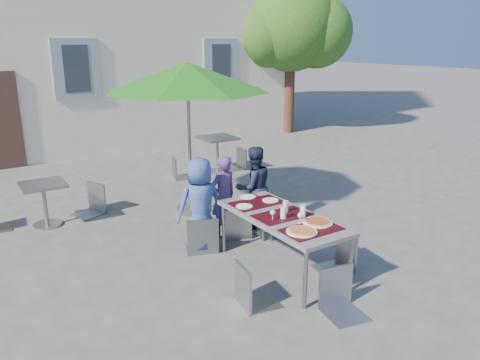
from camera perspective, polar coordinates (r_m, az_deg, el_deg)
ground at (r=5.87m, az=1.52°, el=-12.34°), size 90.00×90.00×0.00m
tree at (r=15.10m, az=6.26°, el=18.09°), size 3.60×3.00×4.70m
dining_table at (r=5.89m, az=5.14°, el=-4.80°), size 0.80×1.85×0.76m
pizza_near_left at (r=5.38m, az=7.53°, el=-6.19°), size 0.36×0.36×0.03m
pizza_near_right at (r=5.67m, az=9.44°, el=-5.08°), size 0.36×0.36×0.03m
glassware at (r=5.80m, az=6.08°, el=-3.77°), size 0.45×0.46×0.15m
place_settings at (r=6.34m, az=1.77°, el=-2.57°), size 0.69×0.52×0.01m
child_0 at (r=6.48m, az=-4.88°, el=-3.04°), size 0.69×0.49×1.34m
child_1 at (r=6.92m, az=-2.07°, el=-2.07°), size 0.49×0.36×1.25m
child_2 at (r=7.28m, az=1.64°, el=-0.91°), size 0.66×0.41×1.30m
chair_0 at (r=6.44m, az=-4.74°, el=-4.02°), size 0.56×0.56×0.98m
chair_1 at (r=6.90m, az=-0.35°, el=-2.95°), size 0.52×0.52×0.91m
chair_2 at (r=6.98m, az=4.36°, el=-3.11°), size 0.44×0.45×0.85m
chair_3 at (r=5.16m, az=1.39°, el=-9.80°), size 0.48×0.48×0.94m
chair_4 at (r=6.09m, az=12.26°, el=-5.88°), size 0.48×0.48×0.94m
chair_5 at (r=5.17m, az=12.37°, el=-10.15°), size 0.49×0.49×0.94m
patio_umbrella at (r=7.65m, az=-6.42°, el=12.25°), size 2.68×2.68×2.52m
cafe_table_0 at (r=7.98m, az=-22.75°, el=-2.02°), size 0.66×0.66×0.71m
bg_chair_r_0 at (r=8.28m, az=-17.80°, el=-0.11°), size 0.57×0.57×0.97m
cafe_table_1 at (r=10.40m, az=-2.78°, el=4.02°), size 0.75×0.75×0.81m
bg_chair_l_1 at (r=10.00m, az=-7.51°, el=3.11°), size 0.49×0.49×0.91m
bg_chair_r_1 at (r=10.71m, az=-0.23°, el=4.08°), size 0.40×0.40×0.89m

